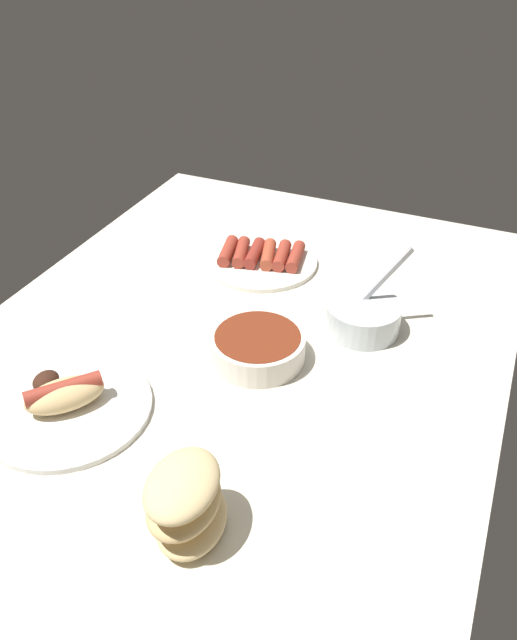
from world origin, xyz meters
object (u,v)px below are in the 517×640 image
bread_stack (186,503)px  bowl_coleslaw (363,315)px  plate_sausages (261,258)px  bowl_chili (258,346)px  plate_hotdog_assembled (66,402)px

bread_stack → bowl_coleslaw: size_ratio=0.88×
plate_sausages → bowl_chili: 30.97cm
bread_stack → bowl_coleslaw: bearing=-9.3°
plate_sausages → bowl_chili: (-28.69, -11.58, 1.35)cm
plate_hotdog_assembled → bowl_coleslaw: bowl_coleslaw is taller
plate_sausages → plate_hotdog_assembled: size_ratio=0.91×
plate_sausages → bread_stack: (-63.05, -17.20, 4.18)cm
bread_stack → bowl_chili: 34.93cm
bread_stack → bowl_chili: bearing=9.3°
plate_sausages → bread_stack: bearing=-164.7°
bowl_coleslaw → bowl_chili: 20.14cm
plate_sausages → bowl_chili: bowl_chili is taller
plate_sausages → bread_stack: bread_stack is taller
bowl_coleslaw → bowl_chili: size_ratio=0.97×
plate_sausages → bread_stack: 65.48cm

